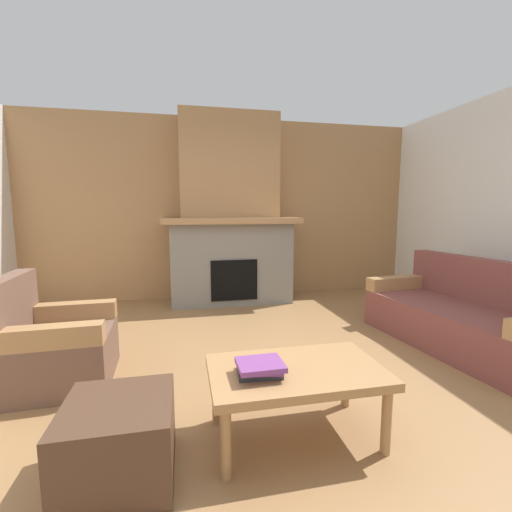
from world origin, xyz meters
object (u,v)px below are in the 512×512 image
(couch, at_px, (462,318))
(ottoman, at_px, (119,440))
(armchair, at_px, (52,346))
(coffee_table, at_px, (296,376))
(fireplace, at_px, (230,222))

(couch, xyz_separation_m, ottoman, (-3.00, -1.11, -0.09))
(armchair, distance_m, coffee_table, 1.91)
(armchair, bearing_deg, fireplace, 52.59)
(armchair, height_order, coffee_table, armchair)
(coffee_table, bearing_deg, ottoman, -172.77)
(couch, bearing_deg, fireplace, 131.89)
(coffee_table, height_order, ottoman, coffee_table)
(ottoman, bearing_deg, couch, 20.31)
(fireplace, distance_m, armchair, 2.90)
(couch, height_order, armchair, same)
(coffee_table, bearing_deg, armchair, 148.21)
(couch, xyz_separation_m, armchair, (-3.67, 0.02, 0.01))
(couch, relative_size, ottoman, 3.61)
(couch, bearing_deg, coffee_table, -154.19)
(couch, relative_size, coffee_table, 1.88)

